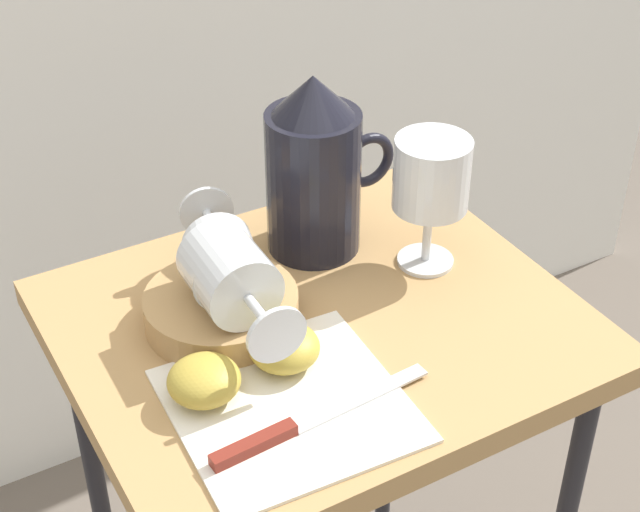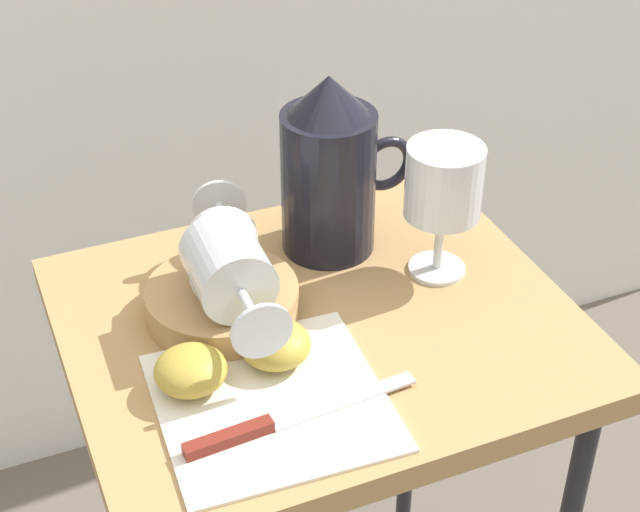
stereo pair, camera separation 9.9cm
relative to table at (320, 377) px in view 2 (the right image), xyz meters
The scene contains 10 objects.
table is the anchor object (origin of this frame).
linen_napkin 0.16m from the table, 132.33° to the right, with size 0.21×0.21×0.00m, color silver.
basket_tray 0.14m from the table, 153.99° to the left, with size 0.16×0.16×0.04m, color #AD8451.
pitcher 0.22m from the table, 62.93° to the left, with size 0.16×0.11×0.21m.
wine_glass_upright 0.25m from the table, 10.64° to the left, with size 0.08×0.08×0.16m.
wine_glass_tipped_near 0.18m from the table, 168.01° to the left, with size 0.08×0.15×0.08m.
wine_glass_tipped_far 0.18m from the table, 147.70° to the left, with size 0.10×0.15×0.07m.
apple_half_left 0.20m from the table, 161.42° to the right, with size 0.07×0.07×0.04m, color #B29938.
apple_half_right 0.13m from the table, 144.67° to the right, with size 0.07×0.07×0.04m, color #B29938.
knife 0.20m from the table, 128.50° to the right, with size 0.23×0.03×0.01m.
Camera 2 is at (-0.31, -0.75, 1.38)m, focal length 55.47 mm.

